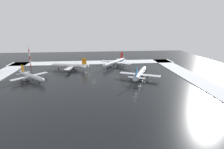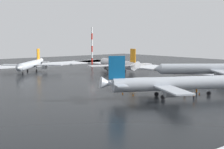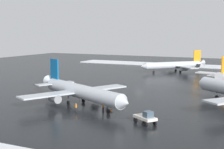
{
  "view_description": "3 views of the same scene",
  "coord_description": "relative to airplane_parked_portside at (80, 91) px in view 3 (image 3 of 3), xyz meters",
  "views": [
    {
      "loc": [
        -1.31,
        112.49,
        35.2
      ],
      "look_at": [
        -12.06,
        4.11,
        3.66
      ],
      "focal_mm": 28.0,
      "sensor_mm": 36.0,
      "label": 1
    },
    {
      "loc": [
        -83.1,
        61.02,
        14.14
      ],
      "look_at": [
        -16.57,
        5.86,
        4.33
      ],
      "focal_mm": 55.0,
      "sensor_mm": 36.0,
      "label": 2
    },
    {
      "loc": [
        -96.39,
        -38.51,
        16.69
      ],
      "look_at": [
        -16.2,
        1.19,
        5.32
      ],
      "focal_mm": 55.0,
      "sensor_mm": 36.0,
      "label": 3
    }
  ],
  "objects": [
    {
      "name": "traffic_cone_wingtip_side",
      "position": [
        9.87,
        5.05,
        -2.94
      ],
      "size": [
        0.36,
        0.36,
        0.55
      ],
      "primitive_type": "cone",
      "color": "orange",
      "rests_on": "ground_plane"
    },
    {
      "name": "airplane_parked_portside",
      "position": [
        0.0,
        0.0,
        0.0
      ],
      "size": [
        26.05,
        30.61,
        9.74
      ],
      "rotation": [
        0.0,
        0.0,
        4.26
      ],
      "color": "silver",
      "rests_on": "ground_plane"
    },
    {
      "name": "traffic_cone_near_nose",
      "position": [
        -2.25,
        -8.93,
        -2.94
      ],
      "size": [
        0.36,
        0.36,
        0.55
      ],
      "primitive_type": "cone",
      "color": "orange",
      "rests_on": "ground_plane"
    },
    {
      "name": "ground_crew_beside_wing",
      "position": [
        -5.57,
        -2.34,
        -2.25
      ],
      "size": [
        0.36,
        0.36,
        1.71
      ],
      "rotation": [
        0.0,
        0.0,
        2.33
      ],
      "color": "black",
      "rests_on": "ground_plane"
    },
    {
      "name": "ground_crew_by_nose_gear",
      "position": [
        0.37,
        -6.63,
        -2.25
      ],
      "size": [
        0.36,
        0.36,
        1.71
      ],
      "rotation": [
        0.0,
        0.0,
        5.89
      ],
      "color": "black",
      "rests_on": "ground_plane"
    },
    {
      "name": "ground_plane",
      "position": [
        31.46,
        -1.58,
        -3.22
      ],
      "size": [
        240.0,
        240.0,
        0.0
      ],
      "primitive_type": "plane",
      "color": "black"
    },
    {
      "name": "ground_crew_mid_apron",
      "position": [
        -2.68,
        -7.18,
        -2.25
      ],
      "size": [
        0.36,
        0.36,
        1.71
      ],
      "rotation": [
        0.0,
        0.0,
        4.29
      ],
      "color": "black",
      "rests_on": "ground_plane"
    },
    {
      "name": "pushback_tug",
      "position": [
        -8.22,
        -18.83,
        -1.94
      ],
      "size": [
        4.37,
        5.05,
        2.5
      ],
      "rotation": [
        0.0,
        0.0,
        4.13
      ],
      "color": "silver",
      "rests_on": "ground_plane"
    },
    {
      "name": "snow_bank_right",
      "position": [
        98.46,
        -1.58,
        -3.03
      ],
      "size": [
        14.0,
        116.0,
        0.38
      ],
      "primitive_type": "cube",
      "color": "white",
      "rests_on": "ground_plane"
    },
    {
      "name": "airplane_far_rear",
      "position": [
        71.22,
        -1.13,
        -0.34
      ],
      "size": [
        23.33,
        22.66,
        8.72
      ],
      "rotation": [
        0.0,
        0.0,
        2.38
      ],
      "color": "silver",
      "rests_on": "ground_plane"
    },
    {
      "name": "traffic_cone_mid_line",
      "position": [
        6.85,
        4.43,
        -2.94
      ],
      "size": [
        0.36,
        0.36,
        0.55
      ],
      "primitive_type": "cone",
      "color": "orange",
      "rests_on": "ground_plane"
    }
  ]
}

